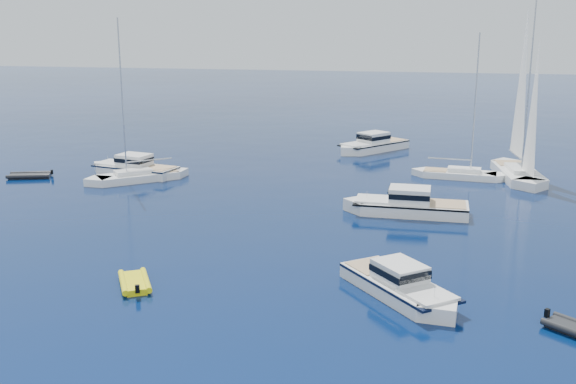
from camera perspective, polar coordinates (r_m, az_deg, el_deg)
name	(u,v)px	position (r m, az deg, el deg)	size (l,w,h in m)	color
ground	(160,373)	(30.36, -10.89, -15.01)	(400.00, 400.00, 0.00)	navy
motor_cruiser_right	(401,296)	(37.97, 9.64, -8.81)	(2.84, 9.28, 2.44)	silver
motor_cruiser_centre	(406,214)	(54.11, 10.10, -1.85)	(3.26, 10.65, 2.79)	silver
motor_cruiser_far_l	(133,175)	(69.10, -13.12, 1.46)	(3.16, 10.33, 2.71)	white
motor_cruiser_distant	(372,151)	(80.92, 7.21, 3.52)	(3.35, 10.94, 2.87)	white
sailboat_mid_l	(138,181)	(66.34, -12.72, 0.96)	(2.82, 10.86, 15.97)	white
sailboat_centre	(460,178)	(68.03, 14.50, 1.18)	(2.58, 9.91, 14.57)	white
sailboat_sails_r	(517,178)	(69.62, 19.06, 1.14)	(3.40, 13.09, 19.25)	silver
tender_yellow	(135,286)	(39.85, -13.00, -7.85)	(1.97, 3.58, 0.95)	yellow
tender_grey_far	(30,178)	(70.80, -21.25, 1.16)	(2.30, 4.32, 0.95)	black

